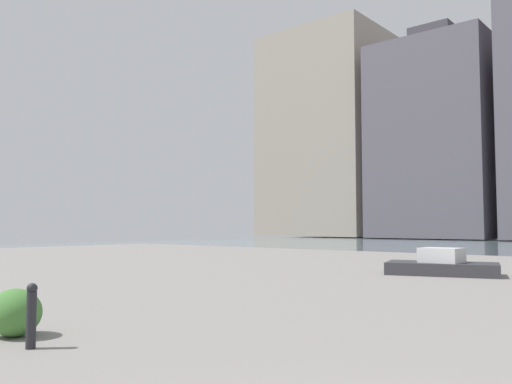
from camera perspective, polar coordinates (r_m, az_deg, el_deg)
The scene contains 5 objects.
building_annex at distance 71.61m, azimuth 18.87°, elevation 5.42°, with size 14.85×11.51×27.25m.
building_highrise at distance 83.39m, azimuth 8.07°, elevation 6.10°, with size 17.77×15.98×33.33m.
bollard_near at distance 7.23m, azimuth -23.17°, elevation -12.10°, with size 0.13×0.13×0.80m.
shrub_round at distance 8.10m, azimuth -24.67°, elevation -11.79°, with size 0.77×0.69×0.65m.
boat at distance 17.41m, azimuth 19.50°, elevation -7.76°, with size 3.60×2.49×0.95m.
Camera 1 is at (-0.35, 2.21, 1.51)m, focal length 36.90 mm.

